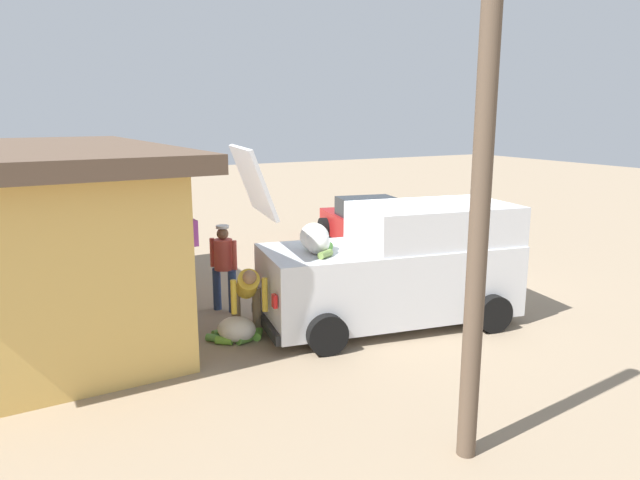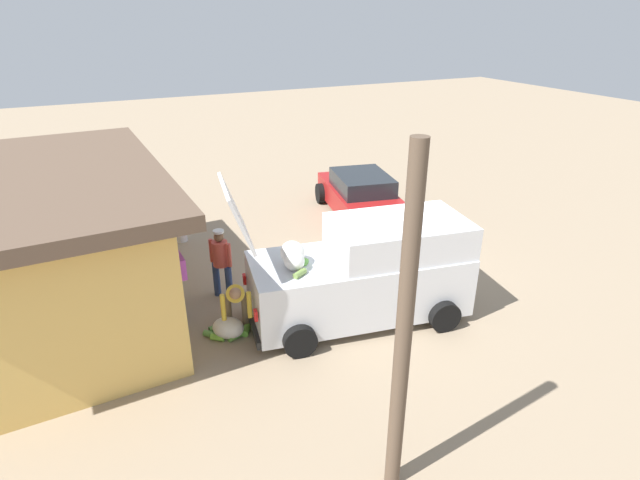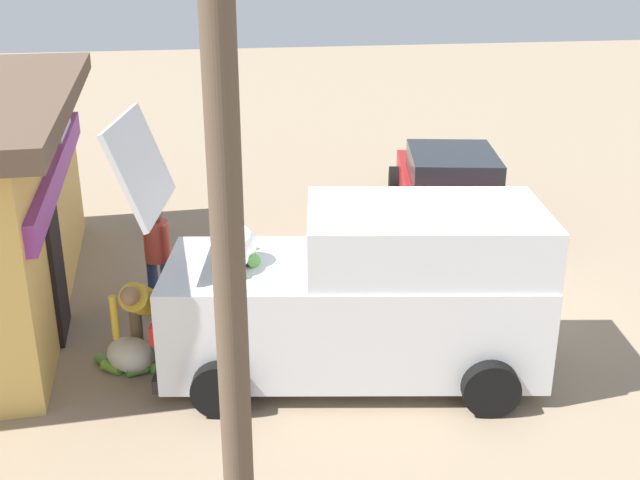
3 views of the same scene
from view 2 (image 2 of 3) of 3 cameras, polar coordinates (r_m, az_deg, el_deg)
ground_plane at (r=11.98m, az=6.27°, el=-4.48°), size 60.00×60.00×0.00m
storefront_bar at (r=11.12m, az=-27.43°, el=-0.63°), size 7.07×4.43×3.06m
delivery_van at (r=10.15m, az=5.25°, el=-3.60°), size 2.67×4.91×3.08m
parked_sedan at (r=15.44m, az=4.73°, el=4.94°), size 4.46×2.76×1.32m
vendor_standing at (r=11.01m, az=-11.16°, el=-2.22°), size 0.48×0.47×1.60m
customer_bending at (r=9.73m, az=-9.50°, el=-6.75°), size 0.79×0.64×1.25m
unloaded_banana_pile at (r=10.04m, az=-10.38°, el=-9.85°), size 0.76×0.95×0.41m
paint_bucket at (r=14.32m, az=-15.42°, el=0.62°), size 0.31×0.31×0.38m
utility_pole at (r=6.02m, az=9.43°, el=-10.76°), size 0.20×0.20×4.68m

